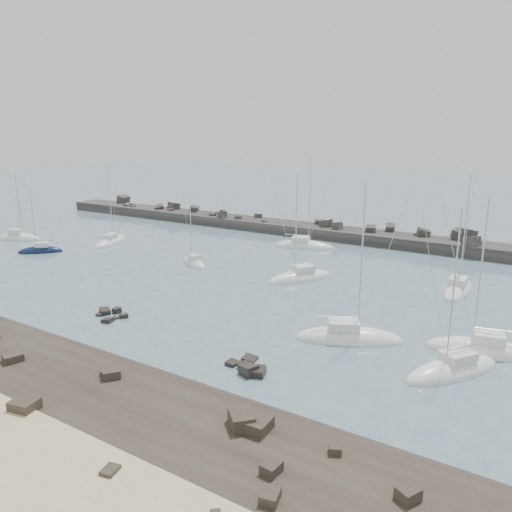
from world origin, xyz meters
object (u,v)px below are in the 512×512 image
(sailboat_0, at_px, (19,239))
(sailboat_7, at_px, (481,351))
(sailboat_4, at_px, (194,263))
(sailboat_6, at_px, (348,339))
(sailboat_2, at_px, (41,252))
(sailboat_5, at_px, (300,278))
(sailboat_9, at_px, (452,371))
(sailboat_1, at_px, (111,242))
(sailboat_8, at_px, (458,290))
(sailboat_3, at_px, (304,246))

(sailboat_0, relative_size, sailboat_7, 0.87)
(sailboat_4, xyz_separation_m, sailboat_6, (28.70, -13.08, 0.01))
(sailboat_2, xyz_separation_m, sailboat_7, (64.06, -2.25, 0.01))
(sailboat_2, bearing_deg, sailboat_5, 12.05)
(sailboat_0, height_order, sailboat_7, sailboat_7)
(sailboat_6, relative_size, sailboat_7, 1.06)
(sailboat_0, height_order, sailboat_9, sailboat_9)
(sailboat_1, height_order, sailboat_7, sailboat_7)
(sailboat_7, distance_m, sailboat_8, 17.40)
(sailboat_7, bearing_deg, sailboat_0, 175.41)
(sailboat_2, xyz_separation_m, sailboat_3, (33.23, 24.94, -0.01))
(sailboat_4, height_order, sailboat_7, sailboat_7)
(sailboat_7, xyz_separation_m, sailboat_9, (-1.35, -5.18, -0.01))
(sailboat_6, bearing_deg, sailboat_8, 74.44)
(sailboat_0, bearing_deg, sailboat_6, -8.47)
(sailboat_5, relative_size, sailboat_7, 0.99)
(sailboat_5, bearing_deg, sailboat_2, -167.95)
(sailboat_4, distance_m, sailboat_5, 16.34)
(sailboat_6, height_order, sailboat_9, sailboat_6)
(sailboat_0, relative_size, sailboat_3, 0.82)
(sailboat_2, bearing_deg, sailboat_4, 16.36)
(sailboat_0, xyz_separation_m, sailboat_6, (64.77, -9.64, -0.01))
(sailboat_8, bearing_deg, sailboat_0, -171.44)
(sailboat_9, bearing_deg, sailboat_3, 132.33)
(sailboat_8, bearing_deg, sailboat_3, 157.77)
(sailboat_0, xyz_separation_m, sailboat_8, (70.41, 10.60, -0.01))
(sailboat_9, bearing_deg, sailboat_8, 99.64)
(sailboat_4, distance_m, sailboat_8, 35.08)
(sailboat_7, bearing_deg, sailboat_9, -104.62)
(sailboat_3, distance_m, sailboat_5, 17.94)
(sailboat_3, height_order, sailboat_7, sailboat_3)
(sailboat_4, bearing_deg, sailboat_7, -13.55)
(sailboat_3, relative_size, sailboat_9, 1.09)
(sailboat_2, xyz_separation_m, sailboat_4, (24.67, 7.24, -0.01))
(sailboat_3, distance_m, sailboat_8, 27.85)
(sailboat_8, bearing_deg, sailboat_5, -162.61)
(sailboat_1, xyz_separation_m, sailboat_4, (20.53, -3.26, 0.00))
(sailboat_7, bearing_deg, sailboat_6, -161.45)
(sailboat_3, relative_size, sailboat_8, 1.05)
(sailboat_5, xyz_separation_m, sailboat_7, (23.13, -10.99, 0.01))
(sailboat_1, height_order, sailboat_6, sailboat_6)
(sailboat_0, height_order, sailboat_3, sailboat_3)
(sailboat_2, relative_size, sailboat_7, 0.74)
(sailboat_3, xyz_separation_m, sailboat_4, (-8.56, -17.70, 0.00))
(sailboat_3, xyz_separation_m, sailboat_8, (25.78, -10.54, 0.01))
(sailboat_2, bearing_deg, sailboat_1, 68.49)
(sailboat_7, relative_size, sailboat_8, 0.99)
(sailboat_4, distance_m, sailboat_9, 40.78)
(sailboat_6, bearing_deg, sailboat_5, 130.44)
(sailboat_9, bearing_deg, sailboat_0, 171.38)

